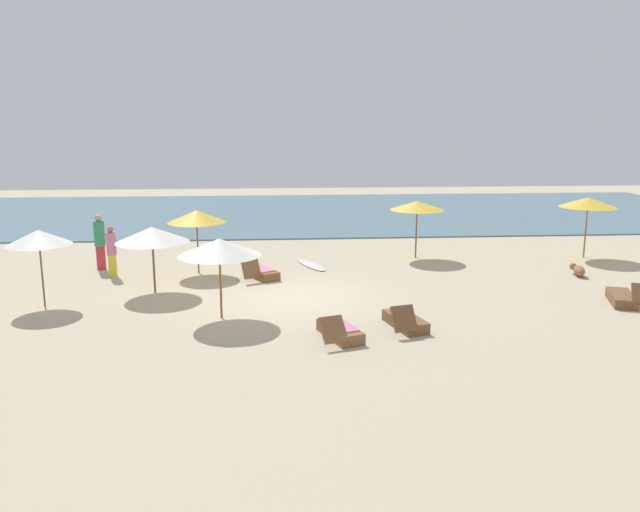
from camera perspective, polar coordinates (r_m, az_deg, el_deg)
The scene contains 16 objects.
ground_plane at distance 18.87m, azimuth -1.90°, elevation -3.59°, with size 60.00×60.00×0.00m, color #BCAD8E.
ocean_water at distance 35.53m, azimuth -3.04°, elevation 3.87°, with size 48.00×16.00×0.06m, color slate.
umbrella_0 at distance 24.00m, azimuth 8.61°, elevation 4.44°, with size 2.00×2.00×2.13m.
umbrella_1 at distance 19.07m, azimuth -23.70°, elevation 1.51°, with size 1.74×1.74×2.15m.
umbrella_2 at distance 25.76m, azimuth 22.70°, elevation 4.41°, with size 2.07×2.07×2.26m.
umbrella_4 at distance 16.60m, azimuth -8.93°, elevation 0.78°, with size 2.13×2.13×2.11m.
umbrella_5 at distance 21.72m, azimuth -10.90°, elevation 3.47°, with size 1.92×1.92×2.14m.
umbrella_6 at distance 19.53m, azimuth -14.68°, elevation 1.84°, with size 2.17×2.17×1.99m.
lounger_0 at distance 19.98m, azimuth 25.34°, elevation -3.39°, with size 1.08×1.78×0.70m.
lounger_1 at distance 16.17m, azimuth 7.56°, elevation -5.77°, with size 0.99×1.74×0.73m.
lounger_2 at distance 21.08m, azimuth -5.29°, elevation -1.46°, with size 1.27×1.72×0.74m.
lounger_3 at distance 15.30m, azimuth 1.73°, elevation -6.69°, with size 1.10×1.79×0.69m.
person_0 at distance 23.26m, azimuth -18.96°, elevation 1.20°, with size 0.49×0.49×1.91m.
person_1 at distance 22.15m, azimuth -18.01°, elevation 0.41°, with size 0.40×0.40×1.67m.
dog at distance 22.87m, azimuth 21.95°, elevation -1.18°, with size 0.46×0.83×0.38m.
surfboard at distance 22.72m, azimuth -0.77°, elevation -0.79°, with size 1.19×2.08×0.07m.
Camera 1 is at (-0.72, -18.16, 5.10)m, focal length 36.06 mm.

